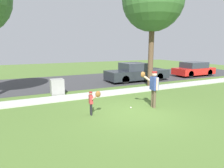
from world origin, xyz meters
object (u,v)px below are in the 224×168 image
Objects in this scene: person_child at (93,99)px; street_tree_near at (153,0)px; utility_cabinet at (57,87)px; parked_hatchback_red at (194,69)px; person_adult at (153,85)px; baseball at (131,108)px; parked_pickup_dark at (136,73)px.

person_child is 0.13× the size of street_tree_near.
parked_hatchback_red reaches higher than utility_cabinet.
person_adult is 22.75× the size of baseball.
baseball is at bearing -150.80° from parked_hatchback_red.
parked_pickup_dark is (0.20, 2.11, -5.15)m from street_tree_near.
street_tree_near is at bearing -95.36° from parked_pickup_dark.
person_adult is 1.63× the size of person_child.
street_tree_near is 1.52× the size of parked_pickup_dark.
street_tree_near is at bearing 40.35° from person_child.
baseball is at bearing -58.10° from utility_cabinet.
utility_cabinet is at bearing -171.79° from parked_hatchback_red.
baseball is 0.08× the size of utility_cabinet.
street_tree_near reaches higher than person_child.
baseball is (1.86, 0.07, -0.64)m from person_child.
person_adult is 7.09m from street_tree_near.
person_child is 8.64m from parked_pickup_dark.
person_adult is at bearing -116.99° from parked_pickup_dark.
person_child is 0.20× the size of parked_pickup_dark.
parked_pickup_dark is 6.45m from parked_hatchback_red.
parked_hatchback_red is at bearing 8.21° from utility_cabinet.
person_adult reaches higher than utility_cabinet.
parked_pickup_dark reaches higher than baseball.
street_tree_near reaches higher than baseball.
utility_cabinet is at bearing 105.10° from person_child.
street_tree_near is 1.98× the size of parked_hatchback_red.
person_adult is 0.21× the size of street_tree_near.
parked_pickup_dark is 1.30× the size of parked_hatchback_red.
street_tree_near reaches higher than parked_pickup_dark.
parked_hatchback_red is at bearing 31.64° from person_child.
parked_pickup_dark is at bearing 55.21° from baseball.
parked_hatchback_red is at bearing 16.77° from street_tree_near.
person_child is at bearing -145.56° from street_tree_near.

